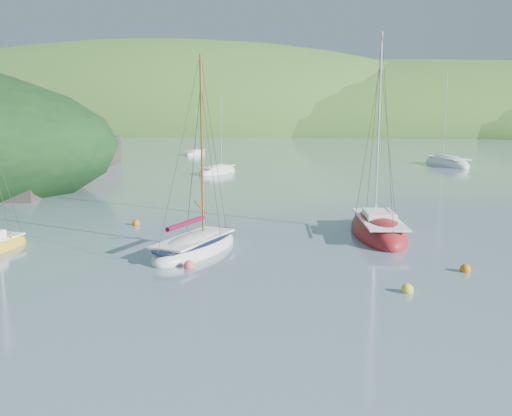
# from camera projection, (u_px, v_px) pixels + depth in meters

# --- Properties ---
(ground) EXTENTS (700.00, 700.00, 0.00)m
(ground) POSITION_uv_depth(u_px,v_px,m) (275.00, 292.00, 22.81)
(ground) COLOR slate
(ground) RESTS_ON ground
(shoreline_hills) EXTENTS (690.00, 135.00, 56.00)m
(shoreline_hills) POSITION_uv_depth(u_px,v_px,m) (305.00, 129.00, 192.14)
(shoreline_hills) COLOR #2D6D29
(shoreline_hills) RESTS_ON ground
(daysailer_white) EXTENTS (4.41, 7.33, 10.60)m
(daysailer_white) POSITION_uv_depth(u_px,v_px,m) (195.00, 247.00, 29.15)
(daysailer_white) COLOR white
(daysailer_white) RESTS_ON ground
(sloop_red) EXTENTS (3.90, 8.71, 12.46)m
(sloop_red) POSITION_uv_depth(u_px,v_px,m) (378.00, 231.00, 32.94)
(sloop_red) COLOR maroon
(sloop_red) RESTS_ON ground
(distant_sloop_a) EXTENTS (4.50, 6.81, 9.18)m
(distant_sloop_a) POSITION_uv_depth(u_px,v_px,m) (217.00, 172.00, 63.65)
(distant_sloop_a) COLOR white
(distant_sloop_a) RESTS_ON ground
(distant_sloop_b) EXTENTS (6.07, 9.44, 12.70)m
(distant_sloop_b) POSITION_uv_depth(u_px,v_px,m) (447.00, 164.00, 72.09)
(distant_sloop_b) COLOR white
(distant_sloop_b) RESTS_ON ground
(distant_sloop_c) EXTENTS (3.03, 5.95, 8.11)m
(distant_sloop_c) POSITION_uv_depth(u_px,v_px,m) (195.00, 154.00, 88.29)
(distant_sloop_c) COLOR white
(distant_sloop_c) RESTS_ON ground
(mooring_buoys) EXTENTS (23.78, 11.56, 0.50)m
(mooring_buoys) POSITION_uv_depth(u_px,v_px,m) (312.00, 258.00, 27.54)
(mooring_buoys) COLOR yellow
(mooring_buoys) RESTS_ON ground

